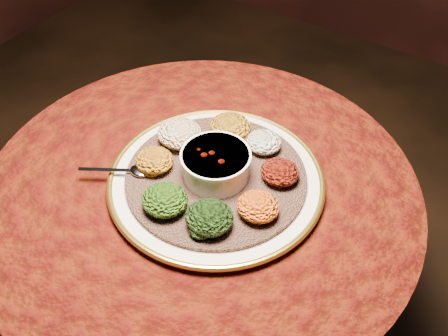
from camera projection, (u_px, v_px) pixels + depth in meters
The scene contains 13 objects.
table at pixel (202, 233), 1.22m from camera, with size 0.96×0.96×0.73m.
platter at pixel (216, 180), 1.08m from camera, with size 0.55×0.55×0.02m.
injera at pixel (216, 177), 1.07m from camera, with size 0.39×0.39×0.01m, color brown.
stew_bowl at pixel (216, 163), 1.04m from camera, with size 0.15×0.15×0.06m.
spoon at pixel (134, 171), 1.07m from camera, with size 0.14×0.09×0.01m.
portion_ayib at pixel (264, 142), 1.11m from camera, with size 0.08×0.08×0.04m, color silver.
portion_kitfo at pixel (280, 172), 1.05m from camera, with size 0.08×0.08×0.04m, color black.
portion_tikil at pixel (258, 206), 0.98m from camera, with size 0.09×0.08×0.04m, color #A8740E.
portion_gomen at pixel (209, 217), 0.96m from camera, with size 0.10×0.09×0.05m, color black.
portion_mixveg at pixel (165, 200), 0.99m from camera, with size 0.09×0.09×0.05m, color #8F3D09.
portion_kik at pixel (154, 160), 1.07m from camera, with size 0.08×0.08×0.04m, color #A8630E.
portion_timatim at pixel (180, 134), 1.13m from camera, with size 0.10×0.10×0.05m, color maroon.
portion_shiro at pixel (230, 127), 1.14m from camera, with size 0.10×0.09×0.05m, color #9C6C12.
Camera 1 is at (0.45, -0.60, 1.53)m, focal length 40.00 mm.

